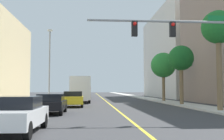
{
  "coord_description": "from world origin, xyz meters",
  "views": [
    {
      "loc": [
        -2.17,
        -4.24,
        1.72
      ],
      "look_at": [
        -0.4,
        18.79,
        3.29
      ],
      "focal_mm": 44.65,
      "sensor_mm": 36.0,
      "label": 1
    }
  ],
  "objects_px": {
    "palm_mid": "(181,59)",
    "delivery_truck": "(81,89)",
    "palm_far": "(163,65)",
    "car_white": "(15,114)",
    "car_black": "(51,103)",
    "car_yellow": "(73,99)",
    "palm_near": "(218,30)",
    "car_blue": "(84,95)",
    "traffic_signal_mast": "(200,41)",
    "street_lamp": "(50,62)",
    "car_green": "(84,94)"
  },
  "relations": [
    {
      "from": "street_lamp",
      "to": "car_black",
      "type": "xyz_separation_m",
      "value": [
        2.05,
        -12.97,
        -4.11
      ]
    },
    {
      "from": "traffic_signal_mast",
      "to": "palm_mid",
      "type": "height_order",
      "value": "palm_mid"
    },
    {
      "from": "palm_near",
      "to": "car_green",
      "type": "distance_m",
      "value": 38.74
    },
    {
      "from": "palm_far",
      "to": "car_green",
      "type": "height_order",
      "value": "palm_far"
    },
    {
      "from": "traffic_signal_mast",
      "to": "palm_far",
      "type": "xyz_separation_m",
      "value": [
        3.63,
        21.6,
        0.48
      ]
    },
    {
      "from": "traffic_signal_mast",
      "to": "delivery_truck",
      "type": "relative_size",
      "value": 1.08
    },
    {
      "from": "palm_mid",
      "to": "palm_far",
      "type": "distance_m",
      "value": 8.29
    },
    {
      "from": "car_yellow",
      "to": "delivery_truck",
      "type": "xyz_separation_m",
      "value": [
        0.47,
        8.42,
        0.92
      ]
    },
    {
      "from": "car_white",
      "to": "car_black",
      "type": "height_order",
      "value": "car_white"
    },
    {
      "from": "traffic_signal_mast",
      "to": "palm_near",
      "type": "xyz_separation_m",
      "value": [
        3.49,
        5.03,
        1.8
      ]
    },
    {
      "from": "car_yellow",
      "to": "car_black",
      "type": "relative_size",
      "value": 1.0
    },
    {
      "from": "palm_near",
      "to": "car_green",
      "type": "relative_size",
      "value": 1.63
    },
    {
      "from": "car_yellow",
      "to": "palm_far",
      "type": "bearing_deg",
      "value": 38.71
    },
    {
      "from": "palm_near",
      "to": "car_blue",
      "type": "xyz_separation_m",
      "value": [
        -10.71,
        27.54,
        -5.49
      ]
    },
    {
      "from": "car_blue",
      "to": "car_green",
      "type": "relative_size",
      "value": 0.85
    },
    {
      "from": "palm_mid",
      "to": "delivery_truck",
      "type": "bearing_deg",
      "value": 146.38
    },
    {
      "from": "traffic_signal_mast",
      "to": "palm_near",
      "type": "distance_m",
      "value": 6.38
    },
    {
      "from": "palm_mid",
      "to": "car_yellow",
      "type": "relative_size",
      "value": 1.54
    },
    {
      "from": "street_lamp",
      "to": "palm_far",
      "type": "distance_m",
      "value": 15.08
    },
    {
      "from": "car_white",
      "to": "car_yellow",
      "type": "xyz_separation_m",
      "value": [
        1.27,
        15.81,
        0.03
      ]
    },
    {
      "from": "traffic_signal_mast",
      "to": "palm_mid",
      "type": "distance_m",
      "value": 13.73
    },
    {
      "from": "palm_near",
      "to": "car_blue",
      "type": "distance_m",
      "value": 30.06
    },
    {
      "from": "car_yellow",
      "to": "palm_mid",
      "type": "bearing_deg",
      "value": 5.44
    },
    {
      "from": "delivery_truck",
      "to": "palm_near",
      "type": "bearing_deg",
      "value": -54.75
    },
    {
      "from": "palm_near",
      "to": "traffic_signal_mast",
      "type": "bearing_deg",
      "value": -124.78
    },
    {
      "from": "palm_mid",
      "to": "car_green",
      "type": "xyz_separation_m",
      "value": [
        -10.85,
        28.46,
        -4.14
      ]
    },
    {
      "from": "street_lamp",
      "to": "palm_mid",
      "type": "xyz_separation_m",
      "value": [
        14.23,
        -4.24,
        0.02
      ]
    },
    {
      "from": "traffic_signal_mast",
      "to": "palm_far",
      "type": "relative_size",
      "value": 1.44
    },
    {
      "from": "palm_near",
      "to": "palm_far",
      "type": "xyz_separation_m",
      "value": [
        0.14,
        16.57,
        -1.32
      ]
    },
    {
      "from": "car_white",
      "to": "car_black",
      "type": "bearing_deg",
      "value": -90.4
    },
    {
      "from": "palm_mid",
      "to": "street_lamp",
      "type": "bearing_deg",
      "value": 163.42
    },
    {
      "from": "palm_mid",
      "to": "palm_far",
      "type": "bearing_deg",
      "value": 87.97
    },
    {
      "from": "palm_mid",
      "to": "car_green",
      "type": "bearing_deg",
      "value": 110.87
    },
    {
      "from": "car_blue",
      "to": "palm_near",
      "type": "bearing_deg",
      "value": -70.12
    },
    {
      "from": "palm_far",
      "to": "car_yellow",
      "type": "distance_m",
      "value": 15.49
    },
    {
      "from": "street_lamp",
      "to": "car_black",
      "type": "distance_m",
      "value": 13.75
    },
    {
      "from": "palm_far",
      "to": "car_yellow",
      "type": "height_order",
      "value": "palm_far"
    },
    {
      "from": "car_blue",
      "to": "car_black",
      "type": "relative_size",
      "value": 0.98
    },
    {
      "from": "palm_mid",
      "to": "delivery_truck",
      "type": "relative_size",
      "value": 0.71
    },
    {
      "from": "traffic_signal_mast",
      "to": "street_lamp",
      "type": "height_order",
      "value": "street_lamp"
    },
    {
      "from": "street_lamp",
      "to": "car_blue",
      "type": "xyz_separation_m",
      "value": [
        3.67,
        15.02,
        -4.12
      ]
    },
    {
      "from": "palm_far",
      "to": "car_blue",
      "type": "distance_m",
      "value": 15.99
    },
    {
      "from": "car_white",
      "to": "delivery_truck",
      "type": "xyz_separation_m",
      "value": [
        1.74,
        24.23,
        0.95
      ]
    },
    {
      "from": "delivery_truck",
      "to": "street_lamp",
      "type": "bearing_deg",
      "value": -141.42
    },
    {
      "from": "street_lamp",
      "to": "car_green",
      "type": "xyz_separation_m",
      "value": [
        3.38,
        24.22,
        -4.12
      ]
    },
    {
      "from": "palm_far",
      "to": "delivery_truck",
      "type": "distance_m",
      "value": 11.46
    },
    {
      "from": "street_lamp",
      "to": "palm_far",
      "type": "xyz_separation_m",
      "value": [
        14.52,
        4.05,
        0.04
      ]
    },
    {
      "from": "car_green",
      "to": "delivery_truck",
      "type": "xyz_separation_m",
      "value": [
        0.2,
        -21.38,
        0.97
      ]
    },
    {
      "from": "palm_near",
      "to": "car_yellow",
      "type": "bearing_deg",
      "value": 148.37
    },
    {
      "from": "palm_far",
      "to": "car_white",
      "type": "relative_size",
      "value": 1.56
    }
  ]
}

